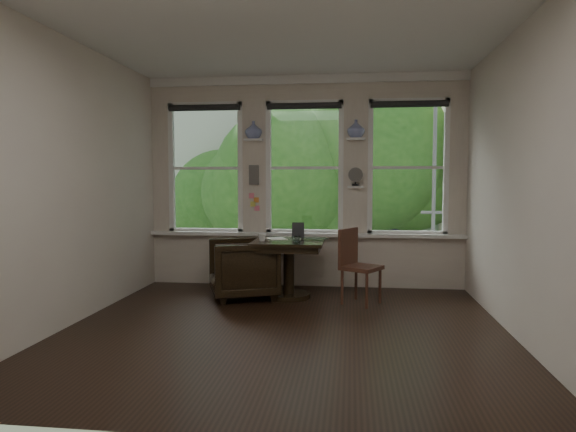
# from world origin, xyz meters

# --- Properties ---
(ground) EXTENTS (4.50, 4.50, 0.00)m
(ground) POSITION_xyz_m (0.00, 0.00, 0.00)
(ground) COLOR black
(ground) RESTS_ON ground
(ceiling) EXTENTS (4.50, 4.50, 0.00)m
(ceiling) POSITION_xyz_m (0.00, 0.00, 3.00)
(ceiling) COLOR silver
(ceiling) RESTS_ON ground
(wall_back) EXTENTS (4.50, 0.00, 4.50)m
(wall_back) POSITION_xyz_m (0.00, 2.25, 1.50)
(wall_back) COLOR beige
(wall_back) RESTS_ON ground
(wall_front) EXTENTS (4.50, 0.00, 4.50)m
(wall_front) POSITION_xyz_m (0.00, -2.25, 1.50)
(wall_front) COLOR beige
(wall_front) RESTS_ON ground
(wall_left) EXTENTS (0.00, 4.50, 4.50)m
(wall_left) POSITION_xyz_m (-2.25, 0.00, 1.50)
(wall_left) COLOR beige
(wall_left) RESTS_ON ground
(wall_right) EXTENTS (0.00, 4.50, 4.50)m
(wall_right) POSITION_xyz_m (2.25, 0.00, 1.50)
(wall_right) COLOR beige
(wall_right) RESTS_ON ground
(window_left) EXTENTS (1.10, 0.12, 1.90)m
(window_left) POSITION_xyz_m (-1.45, 2.25, 1.70)
(window_left) COLOR white
(window_left) RESTS_ON ground
(window_center) EXTENTS (1.10, 0.12, 1.90)m
(window_center) POSITION_xyz_m (0.00, 2.25, 1.70)
(window_center) COLOR white
(window_center) RESTS_ON ground
(window_right) EXTENTS (1.10, 0.12, 1.90)m
(window_right) POSITION_xyz_m (1.45, 2.25, 1.70)
(window_right) COLOR white
(window_right) RESTS_ON ground
(shelf_left) EXTENTS (0.26, 0.16, 0.03)m
(shelf_left) POSITION_xyz_m (-0.72, 2.15, 2.10)
(shelf_left) COLOR white
(shelf_left) RESTS_ON ground
(shelf_right) EXTENTS (0.26, 0.16, 0.03)m
(shelf_right) POSITION_xyz_m (0.72, 2.15, 2.10)
(shelf_right) COLOR white
(shelf_right) RESTS_ON ground
(intercom) EXTENTS (0.14, 0.06, 0.28)m
(intercom) POSITION_xyz_m (-0.72, 2.18, 1.60)
(intercom) COLOR #59544F
(intercom) RESTS_ON ground
(sticky_notes) EXTENTS (0.16, 0.01, 0.24)m
(sticky_notes) POSITION_xyz_m (-0.72, 2.19, 1.25)
(sticky_notes) COLOR pink
(sticky_notes) RESTS_ON ground
(desk_fan) EXTENTS (0.20, 0.20, 0.24)m
(desk_fan) POSITION_xyz_m (0.72, 2.13, 1.53)
(desk_fan) COLOR #59544F
(desk_fan) RESTS_ON ground
(vase_left) EXTENTS (0.24, 0.24, 0.25)m
(vase_left) POSITION_xyz_m (-0.72, 2.15, 2.24)
(vase_left) COLOR white
(vase_left) RESTS_ON shelf_left
(vase_right) EXTENTS (0.24, 0.24, 0.25)m
(vase_right) POSITION_xyz_m (0.72, 2.15, 2.24)
(vase_right) COLOR white
(vase_right) RESTS_ON shelf_right
(table) EXTENTS (0.90, 0.90, 0.75)m
(table) POSITION_xyz_m (-0.13, 1.42, 0.38)
(table) COLOR black
(table) RESTS_ON ground
(armchair_left) EXTENTS (1.07, 1.06, 0.76)m
(armchair_left) POSITION_xyz_m (-0.72, 1.34, 0.38)
(armchair_left) COLOR black
(armchair_left) RESTS_ON ground
(cushion_red) EXTENTS (0.45, 0.45, 0.06)m
(cushion_red) POSITION_xyz_m (-0.72, 1.34, 0.45)
(cushion_red) COLOR maroon
(cushion_red) RESTS_ON armchair_left
(side_chair_right) EXTENTS (0.57, 0.57, 0.92)m
(side_chair_right) POSITION_xyz_m (0.80, 1.20, 0.46)
(side_chair_right) COLOR #3F2116
(side_chair_right) RESTS_ON ground
(laptop) EXTENTS (0.34, 0.24, 0.03)m
(laptop) POSITION_xyz_m (0.21, 1.45, 0.76)
(laptop) COLOR black
(laptop) RESTS_ON table
(mug) EXTENTS (0.12, 0.12, 0.10)m
(mug) POSITION_xyz_m (-0.46, 1.30, 0.80)
(mug) COLOR white
(mug) RESTS_ON table
(drinking_glass) EXTENTS (0.12, 0.12, 0.09)m
(drinking_glass) POSITION_xyz_m (0.01, 1.11, 0.79)
(drinking_glass) COLOR white
(drinking_glass) RESTS_ON table
(tablet) EXTENTS (0.16, 0.09, 0.22)m
(tablet) POSITION_xyz_m (-0.02, 1.57, 0.86)
(tablet) COLOR black
(tablet) RESTS_ON table
(papers) EXTENTS (0.32, 0.36, 0.00)m
(papers) POSITION_xyz_m (-0.31, 1.58, 0.75)
(papers) COLOR silver
(papers) RESTS_ON table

